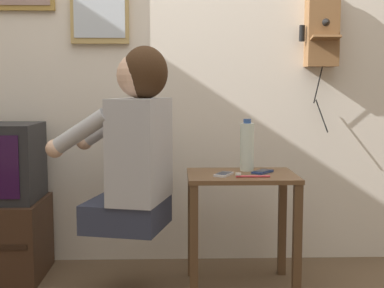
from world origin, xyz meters
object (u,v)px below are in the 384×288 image
cell_phone_held (224,174)px  cell_phone_spare (262,172)px  toothbrush (250,176)px  person (135,144)px  wall_phone_antique (322,28)px  water_bottle (247,146)px

cell_phone_held → cell_phone_spare: bearing=45.7°
cell_phone_spare → toothbrush: 0.16m
person → cell_phone_spare: (0.63, 0.09, -0.15)m
wall_phone_antique → toothbrush: (-0.47, -0.51, -0.75)m
cell_phone_spare → water_bottle: size_ratio=0.50×
wall_phone_antique → water_bottle: wall_phone_antique is taller
person → cell_phone_spare: bearing=-67.8°
wall_phone_antique → cell_phone_spare: wall_phone_antique is taller
cell_phone_held → cell_phone_spare: same height
wall_phone_antique → toothbrush: 1.02m
cell_phone_spare → water_bottle: water_bottle is taller
person → cell_phone_spare: 0.66m
wall_phone_antique → water_bottle: bearing=-146.2°
wall_phone_antique → cell_phone_held: bearing=-142.7°
person → water_bottle: size_ratio=3.28×
wall_phone_antique → water_bottle: 0.84m
person → cell_phone_spare: size_ratio=6.58×
toothbrush → cell_phone_held: bearing=64.2°
person → toothbrush: 0.58m
cell_phone_held → water_bottle: water_bottle is taller
person → cell_phone_held: bearing=-73.5°
person → water_bottle: person is taller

